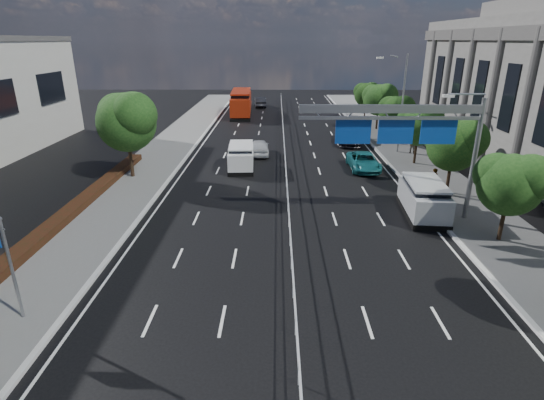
{
  "coord_description": "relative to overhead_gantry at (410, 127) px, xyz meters",
  "views": [
    {
      "loc": [
        -0.71,
        -13.61,
        10.18
      ],
      "look_at": [
        -0.95,
        6.86,
        2.4
      ],
      "focal_mm": 28.0,
      "sensor_mm": 36.0,
      "label": 1
    }
  ],
  "objects": [
    {
      "name": "pedestrian_a",
      "position": [
        3.42,
        4.37,
        -4.59
      ],
      "size": [
        0.72,
        0.55,
        1.76
      ],
      "primitive_type": "imported",
      "rotation": [
        0.0,
        0.0,
        3.37
      ],
      "color": "gray",
      "rests_on": "sidewalk_far"
    },
    {
      "name": "white_minivan",
      "position": [
        -10.42,
        10.63,
        -4.6
      ],
      "size": [
        2.27,
        4.83,
        2.06
      ],
      "rotation": [
        0.0,
        0.0,
        0.05
      ],
      "color": "black",
      "rests_on": "ground"
    },
    {
      "name": "far_tree_h",
      "position": [
        4.5,
        34.43,
        -2.18
      ],
      "size": [
        3.41,
        3.18,
        4.91
      ],
      "color": "black",
      "rests_on": "ground"
    },
    {
      "name": "ground",
      "position": [
        -6.74,
        -10.05,
        -5.61
      ],
      "size": [
        160.0,
        160.0,
        0.0
      ],
      "primitive_type": "plane",
      "color": "black",
      "rests_on": "ground"
    },
    {
      "name": "parked_car_teal",
      "position": [
        -0.24,
        10.43,
        -4.92
      ],
      "size": [
        2.32,
        4.93,
        1.36
      ],
      "primitive_type": "imported",
      "rotation": [
        0.0,
        0.0,
        0.01
      ],
      "color": "#176269",
      "rests_on": "ground"
    },
    {
      "name": "near_tree_back",
      "position": [
        -18.68,
        7.92,
        -1.0
      ],
      "size": [
        4.84,
        4.51,
        6.69
      ],
      "color": "black",
      "rests_on": "ground"
    },
    {
      "name": "far_tree_d",
      "position": [
        4.51,
        4.42,
        -1.92
      ],
      "size": [
        3.85,
        3.59,
        5.34
      ],
      "color": "black",
      "rests_on": "ground"
    },
    {
      "name": "near_car_dark",
      "position": [
        -10.21,
        45.27,
        -4.81
      ],
      "size": [
        2.29,
        5.0,
        1.59
      ],
      "primitive_type": "imported",
      "rotation": [
        0.0,
        0.0,
        3.27
      ],
      "color": "black",
      "rests_on": "ground"
    },
    {
      "name": "pedestrian_b",
      "position": [
        5.28,
        15.39,
        -4.56
      ],
      "size": [
        1.11,
        1.11,
        1.81
      ],
      "primitive_type": "imported",
      "rotation": [
        0.0,
        0.0,
        2.37
      ],
      "color": "gray",
      "rests_on": "sidewalk_far"
    },
    {
      "name": "far_tree_g",
      "position": [
        4.51,
        26.92,
        -1.85
      ],
      "size": [
        3.96,
        3.69,
        5.45
      ],
      "color": "black",
      "rests_on": "ground"
    },
    {
      "name": "red_bus",
      "position": [
        -12.55,
        37.69,
        -3.83
      ],
      "size": [
        3.2,
        11.48,
        3.4
      ],
      "rotation": [
        0.0,
        0.0,
        0.04
      ],
      "color": "black",
      "rests_on": "ground"
    },
    {
      "name": "silver_minivan",
      "position": [
        1.56,
        0.72,
        -4.55
      ],
      "size": [
        2.58,
        5.32,
        2.15
      ],
      "rotation": [
        0.0,
        0.0,
        -0.08
      ],
      "color": "black",
      "rests_on": "ground"
    },
    {
      "name": "far_tree_c",
      "position": [
        4.5,
        -3.07,
        -2.18
      ],
      "size": [
        3.52,
        3.28,
        4.94
      ],
      "color": "black",
      "rests_on": "ground"
    },
    {
      "name": "overhead_gantry",
      "position": [
        0.0,
        0.0,
        0.0
      ],
      "size": [
        10.24,
        0.38,
        7.45
      ],
      "color": "gray",
      "rests_on": "ground"
    },
    {
      "name": "median_fence",
      "position": [
        -6.74,
        12.45,
        -5.08
      ],
      "size": [
        0.05,
        85.0,
        1.02
      ],
      "color": "silver",
      "rests_on": "ground"
    },
    {
      "name": "kerb_near",
      "position": [
        -15.74,
        -10.05,
        -5.54
      ],
      "size": [
        0.25,
        140.0,
        0.15
      ],
      "primitive_type": "cube",
      "color": "silver",
      "rests_on": "ground"
    },
    {
      "name": "parked_car_dark",
      "position": [
        0.16,
        19.85,
        -4.79
      ],
      "size": [
        2.94,
        5.86,
        1.63
      ],
      "primitive_type": "imported",
      "rotation": [
        0.0,
        0.0,
        -0.12
      ],
      "color": "black",
      "rests_on": "ground"
    },
    {
      "name": "hedge_near",
      "position": [
        -20.04,
        -5.05,
        -5.25
      ],
      "size": [
        1.0,
        36.0,
        0.44
      ],
      "primitive_type": "cube",
      "color": "black",
      "rests_on": "sidewalk_near"
    },
    {
      "name": "far_tree_e",
      "position": [
        4.51,
        11.93,
        -2.05
      ],
      "size": [
        3.63,
        3.38,
        5.13
      ],
      "color": "black",
      "rests_on": "ground"
    },
    {
      "name": "kerb_far",
      "position": [
        2.26,
        -10.05,
        -5.54
      ],
      "size": [
        0.25,
        140.0,
        0.15
      ],
      "primitive_type": "cube",
      "color": "silver",
      "rests_on": "ground"
    },
    {
      "name": "streetlight_far",
      "position": [
        3.76,
        15.95,
        -0.4
      ],
      "size": [
        2.78,
        2.4,
        9.0
      ],
      "color": "gray",
      "rests_on": "ground"
    },
    {
      "name": "far_tree_f",
      "position": [
        4.5,
        19.43,
        -2.12
      ],
      "size": [
        3.52,
        3.28,
        5.02
      ],
      "color": "black",
      "rests_on": "ground"
    },
    {
      "name": "near_car_silver",
      "position": [
        -9.09,
        15.16,
        -4.88
      ],
      "size": [
        1.98,
        4.38,
        1.46
      ],
      "primitive_type": "imported",
      "rotation": [
        0.0,
        0.0,
        3.2
      ],
      "color": "silver",
      "rests_on": "ground"
    }
  ]
}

